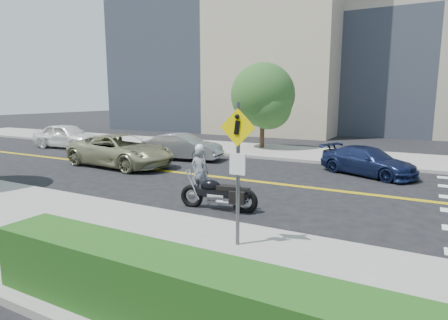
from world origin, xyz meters
TOP-DOWN VIEW (x-y plane):
  - ground_plane at (0.00, 0.00)m, footprint 120.00×120.00m
  - sidewalk_near at (0.00, -7.50)m, footprint 60.00×5.00m
  - sidewalk_far at (0.00, 7.50)m, footprint 60.00×5.00m
  - building_left at (-10.00, 22.00)m, footprint 22.00×14.00m
  - building_mid at (8.00, 26.00)m, footprint 18.00×14.00m
  - hedge at (6.00, -9.30)m, footprint 9.00×0.90m
  - pedestrian_sign at (4.20, -6.31)m, footprint 0.78×0.08m
  - motorcyclist at (1.14, -2.93)m, footprint 0.64×0.46m
  - motorcycle at (2.37, -3.88)m, footprint 2.38×1.04m
  - suv at (-5.06, -0.05)m, footprint 5.61×2.90m
  - parked_car_white at (-12.68, 3.09)m, footprint 4.71×2.23m
  - parked_car_silver at (-3.56, 2.87)m, footprint 4.33×2.15m
  - parked_car_blue at (5.50, 3.34)m, footprint 4.41×3.24m
  - tree_far_a at (-1.35, 8.26)m, footprint 3.88×3.88m

SIDE VIEW (x-z plane):
  - ground_plane at x=0.00m, z-range 0.00..0.00m
  - sidewalk_near at x=0.00m, z-range 0.00..0.15m
  - sidewalk_far at x=0.00m, z-range 0.00..0.15m
  - parked_car_blue at x=5.50m, z-range 0.00..1.19m
  - hedge at x=6.00m, z-range 0.15..1.15m
  - parked_car_silver at x=-3.56m, z-range 0.00..1.37m
  - motorcycle at x=2.37m, z-range 0.00..1.40m
  - suv at x=-5.06m, z-range 0.00..1.51m
  - parked_car_white at x=-12.68m, z-range 0.00..1.56m
  - motorcyclist at x=1.14m, z-range 0.00..1.75m
  - pedestrian_sign at x=4.20m, z-range 0.46..3.46m
  - tree_far_a at x=-1.35m, z-range 0.71..6.01m
  - building_mid at x=8.00m, z-range 0.00..20.00m
  - building_left at x=-10.00m, z-range 0.00..25.00m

